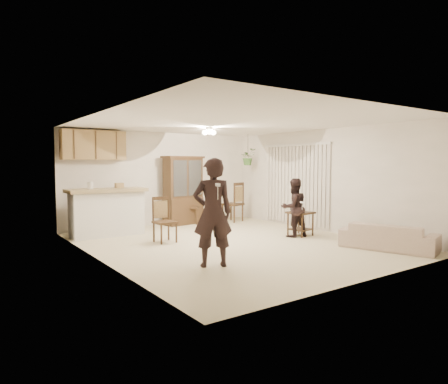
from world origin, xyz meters
TOP-DOWN VIEW (x-y plane):
  - floor at (0.00, 0.00)m, footprint 6.50×6.50m
  - ceiling at (0.00, 0.00)m, footprint 5.50×6.50m
  - wall_back at (0.00, 3.25)m, footprint 5.50×0.02m
  - wall_front at (0.00, -3.25)m, footprint 5.50×0.02m
  - wall_left at (-2.75, 0.00)m, footprint 0.02×6.50m
  - wall_right at (2.75, 0.00)m, footprint 0.02×6.50m
  - breakfast_bar at (-1.85, 2.35)m, footprint 1.60×0.55m
  - bar_top at (-1.85, 2.35)m, footprint 1.75×0.70m
  - upper_cabinets at (-1.90, 3.07)m, footprint 1.50×0.34m
  - vertical_blinds at (2.71, 0.90)m, footprint 0.06×2.30m
  - ceiling_fixture at (0.20, 1.20)m, footprint 0.36×0.36m
  - hanging_plant at (2.30, 2.40)m, footprint 0.43×0.37m
  - plant_cord at (2.30, 2.40)m, footprint 0.01×0.01m
  - sofa at (2.09, -2.22)m, footprint 1.26×2.01m
  - adult at (-1.38, -1.33)m, footprint 0.77×0.65m
  - child at (1.56, -0.21)m, footprint 0.74×0.62m
  - china_hutch at (0.46, 2.91)m, footprint 1.23×0.63m
  - side_table at (1.80, -0.18)m, footprint 0.55×0.55m
  - chair_bar at (-1.10, 0.91)m, footprint 0.43×0.43m
  - chair_hutch_left at (0.67, 2.88)m, footprint 0.64×0.64m
  - chair_hutch_right at (1.86, 2.55)m, footprint 0.63×0.63m
  - controller_adult at (-1.54, -1.71)m, footprint 0.10×0.16m
  - controller_child at (1.50, -0.51)m, footprint 0.05×0.12m

SIDE VIEW (x-z plane):
  - floor at x=0.00m, z-range 0.00..0.00m
  - chair_bar at x=-1.10m, z-range -0.21..0.75m
  - side_table at x=1.80m, z-range -0.02..0.59m
  - chair_hutch_left at x=0.67m, z-range -0.23..0.81m
  - chair_hutch_right at x=1.86m, z-range -0.25..0.88m
  - sofa at x=2.09m, z-range 0.00..0.73m
  - breakfast_bar at x=-1.85m, z-range 0.00..1.00m
  - child at x=1.56m, z-range 0.00..1.35m
  - controller_child at x=1.50m, z-range 0.80..0.83m
  - adult at x=-1.38m, z-range 0.00..1.80m
  - china_hutch at x=0.46m, z-range -0.01..1.85m
  - bar_top at x=-1.85m, z-range 1.01..1.09m
  - vertical_blinds at x=2.71m, z-range 0.05..2.15m
  - wall_back at x=0.00m, z-range 0.00..2.50m
  - wall_front at x=0.00m, z-range 0.00..2.50m
  - wall_left at x=-2.75m, z-range 0.00..2.50m
  - wall_right at x=2.75m, z-range 0.00..2.50m
  - controller_adult at x=-1.54m, z-range 1.31..1.36m
  - hanging_plant at x=2.30m, z-range 1.61..2.09m
  - upper_cabinets at x=-1.90m, z-range 1.75..2.45m
  - plant_cord at x=2.30m, z-range 1.85..2.50m
  - ceiling_fixture at x=0.20m, z-range 2.30..2.50m
  - ceiling at x=0.00m, z-range 2.49..2.51m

